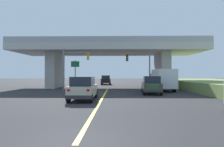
# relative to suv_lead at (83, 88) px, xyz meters

# --- Properties ---
(ground) EXTENTS (160.00, 160.00, 0.00)m
(ground) POSITION_rel_suv_lead_xyz_m (1.54, 15.86, -1.02)
(ground) COLOR #2B2B2D
(overpass_bridge) EXTENTS (30.21, 9.87, 7.73)m
(overpass_bridge) POSITION_rel_suv_lead_xyz_m (1.54, 15.86, 4.48)
(overpass_bridge) COLOR #B7B5AD
(overpass_bridge) RESTS_ON ground
(lane_divider_stripe) EXTENTS (0.20, 23.85, 0.01)m
(lane_divider_stripe) POSITION_rel_suv_lead_xyz_m (1.54, 1.29, -1.01)
(lane_divider_stripe) COLOR yellow
(lane_divider_stripe) RESTS_ON ground
(suv_lead) EXTENTS (2.02, 4.78, 2.02)m
(suv_lead) POSITION_rel_suv_lead_xyz_m (0.00, 0.00, 0.00)
(suv_lead) COLOR #B7B29E
(suv_lead) RESTS_ON ground
(suv_crossing) EXTENTS (2.37, 4.84, 2.02)m
(suv_crossing) POSITION_rel_suv_lead_xyz_m (6.84, 5.57, -0.00)
(suv_crossing) COLOR #2D4C33
(suv_crossing) RESTS_ON ground
(box_truck) EXTENTS (2.33, 6.87, 2.88)m
(box_truck) POSITION_rel_suv_lead_xyz_m (9.11, 9.77, 0.52)
(box_truck) COLOR red
(box_truck) RESTS_ON ground
(sedan_oncoming) EXTENTS (2.05, 4.80, 2.02)m
(sedan_oncoming) POSITION_rel_suv_lead_xyz_m (0.58, 26.31, 0.00)
(sedan_oncoming) COLOR black
(sedan_oncoming) RESTS_ON ground
(traffic_signal_nearside) EXTENTS (3.43, 0.36, 5.75)m
(traffic_signal_nearside) POSITION_rel_suv_lead_xyz_m (6.45, 10.82, 2.66)
(traffic_signal_nearside) COLOR #56595E
(traffic_signal_nearside) RESTS_ON ground
(traffic_signal_farside) EXTENTS (3.69, 0.36, 5.79)m
(traffic_signal_farside) POSITION_rel_suv_lead_xyz_m (-3.28, 9.98, 2.74)
(traffic_signal_farside) COLOR slate
(traffic_signal_farside) RESTS_ON ground
(highway_sign) EXTENTS (1.29, 0.17, 4.39)m
(highway_sign) POSITION_rel_suv_lead_xyz_m (-3.36, 12.42, 2.12)
(highway_sign) COLOR slate
(highway_sign) RESTS_ON ground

